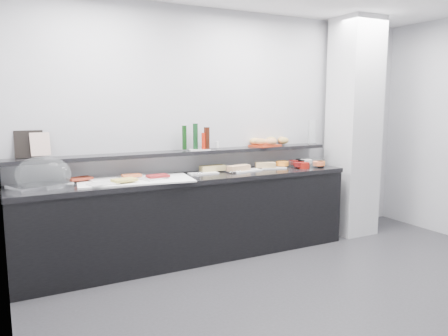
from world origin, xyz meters
name	(u,v)px	position (x,y,z in m)	size (l,w,h in m)	color
ground	(355,308)	(0.00, 0.00, 0.00)	(5.00, 5.00, 0.00)	#2D2D30
back_wall	(236,130)	(0.00, 2.00, 1.35)	(5.00, 0.02, 2.70)	#AFB1B6
column	(353,128)	(1.50, 1.65, 1.35)	(0.50, 0.50, 2.70)	silver
buffet_cabinet	(193,220)	(-0.70, 1.70, 0.42)	(3.60, 0.60, 0.85)	black
counter_top	(192,178)	(-0.70, 1.70, 0.88)	(3.62, 0.62, 0.05)	black
wall_shelf	(185,153)	(-0.70, 1.88, 1.13)	(3.60, 0.25, 0.04)	black
cloche_base	(40,186)	(-2.19, 1.73, 0.92)	(0.49, 0.33, 0.04)	silver
cloche_dome	(43,175)	(-2.16, 1.70, 1.03)	(0.49, 0.32, 0.34)	white
linen_runner	(136,180)	(-1.32, 1.67, 0.91)	(1.10, 0.52, 0.01)	white
platter_meat_a	(104,179)	(-1.60, 1.80, 0.92)	(0.27, 0.18, 0.01)	white
food_meat_a	(80,178)	(-1.82, 1.84, 0.94)	(0.22, 0.14, 0.02)	maroon
platter_salmon	(133,176)	(-1.30, 1.83, 0.92)	(0.29, 0.19, 0.01)	white
food_salmon	(132,175)	(-1.33, 1.78, 0.94)	(0.19, 0.12, 0.02)	orange
platter_cheese	(103,184)	(-1.66, 1.55, 0.92)	(0.26, 0.17, 0.01)	white
food_cheese	(124,180)	(-1.46, 1.56, 0.94)	(0.22, 0.14, 0.02)	#D0BC51
platter_meat_b	(154,178)	(-1.14, 1.63, 0.92)	(0.26, 0.17, 0.01)	silver
food_meat_b	(158,176)	(-1.10, 1.63, 0.94)	(0.21, 0.13, 0.02)	maroon
sandwich_plate_left	(203,173)	(-0.54, 1.76, 0.91)	(0.32, 0.14, 0.01)	white
sandwich_food_left	(212,168)	(-0.39, 1.83, 0.94)	(0.28, 0.11, 0.06)	tan
tongs_left	(199,173)	(-0.60, 1.73, 0.92)	(0.01, 0.01, 0.16)	silver
sandwich_plate_mid	(246,171)	(-0.03, 1.71, 0.91)	(0.36, 0.15, 0.01)	white
sandwich_food_mid	(239,168)	(-0.14, 1.70, 0.94)	(0.27, 0.10, 0.06)	tan
tongs_mid	(235,172)	(-0.22, 1.63, 0.92)	(0.01, 0.01, 0.16)	#B6B8BD
sandwich_plate_right	(273,168)	(0.35, 1.75, 0.91)	(0.31, 0.13, 0.01)	white
sandwich_food_right	(265,165)	(0.26, 1.76, 0.94)	(0.23, 0.09, 0.06)	tan
tongs_right	(262,167)	(0.21, 1.76, 0.92)	(0.01, 0.01, 0.16)	#B4B6BB
bowl_glass_fruit	(286,164)	(0.58, 1.80, 0.94)	(0.17, 0.17, 0.07)	white
fill_glass_fruit	(282,163)	(0.50, 1.77, 0.95)	(0.15, 0.15, 0.05)	orange
bowl_black_jam	(302,162)	(0.84, 1.83, 0.94)	(0.15, 0.15, 0.07)	black
fill_black_jam	(293,162)	(0.68, 1.78, 0.95)	(0.11, 0.11, 0.05)	#5A0E0C
bowl_glass_cream	(316,162)	(1.03, 1.78, 0.94)	(0.21, 0.21, 0.07)	white
fill_glass_cream	(306,161)	(0.88, 1.80, 0.95)	(0.14, 0.14, 0.05)	white
bowl_red_jam	(303,165)	(0.68, 1.59, 0.94)	(0.14, 0.14, 0.07)	maroon
fill_red_jam	(298,164)	(0.62, 1.61, 0.95)	(0.10, 0.10, 0.05)	#5E0D0D
bowl_glass_salmon	(312,165)	(0.81, 1.60, 0.94)	(0.15, 0.15, 0.07)	white
fill_glass_salmon	(318,164)	(0.88, 1.57, 0.95)	(0.13, 0.13, 0.05)	#FA6F3D
bowl_black_fruit	(319,164)	(0.94, 1.61, 0.94)	(0.12, 0.12, 0.07)	black
fill_black_fruit	(321,163)	(0.93, 1.57, 0.95)	(0.09, 0.09, 0.05)	orange
framed_print	(29,144)	(-2.24, 1.96, 1.28)	(0.25, 0.02, 0.26)	black
print_art	(40,144)	(-2.15, 1.94, 1.28)	(0.18, 0.00, 0.22)	#CFA395
condiment_tray	(199,150)	(-0.54, 1.86, 1.16)	(0.22, 0.14, 0.01)	white
bottle_green_a	(184,137)	(-0.70, 1.91, 1.29)	(0.05, 0.05, 0.26)	#0E330F
bottle_brown	(207,138)	(-0.46, 1.83, 1.28)	(0.06, 0.06, 0.24)	#341209
bottle_green_b	(195,136)	(-0.58, 1.88, 1.30)	(0.05, 0.05, 0.28)	#0E3617
bottle_hot	(203,141)	(-0.51, 1.82, 1.25)	(0.04, 0.04, 0.18)	#B71F0D
shaker_salt	(217,145)	(-0.31, 1.89, 1.20)	(0.03, 0.03, 0.07)	white
shaker_pepper	(218,145)	(-0.29, 1.90, 1.20)	(0.03, 0.03, 0.07)	white
bread_tray	(265,146)	(0.33, 1.88, 1.16)	(0.34, 0.24, 0.02)	#A72C12
bread_roll_nw	(255,141)	(0.23, 1.95, 1.21)	(0.14, 0.09, 0.08)	tan
bread_roll_n	(271,140)	(0.49, 1.99, 1.21)	(0.16, 0.10, 0.08)	#AC8641
bread_roll_ne	(282,140)	(0.63, 1.97, 1.21)	(0.12, 0.08, 0.08)	#AF7F43
bread_roll_sw	(271,142)	(0.36, 1.81, 1.21)	(0.16, 0.10, 0.08)	#CF854F
bread_roll_se	(284,141)	(0.59, 1.86, 1.21)	(0.15, 0.09, 0.08)	#AF8A42
bread_roll_midw	(261,142)	(0.25, 1.85, 1.21)	(0.15, 0.10, 0.08)	#BD8348
carafe	(312,132)	(1.01, 1.85, 1.30)	(0.11, 0.11, 0.30)	white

